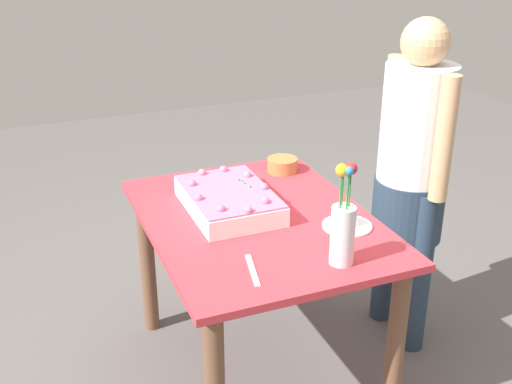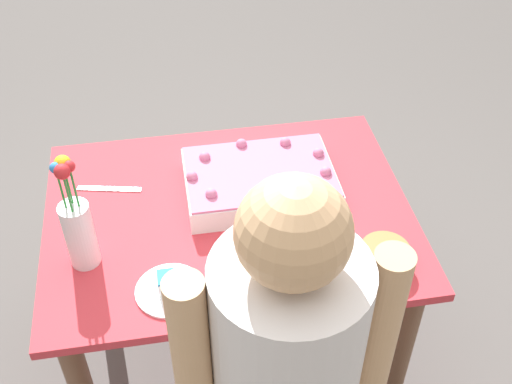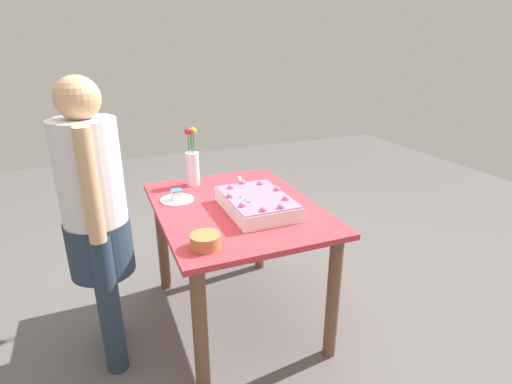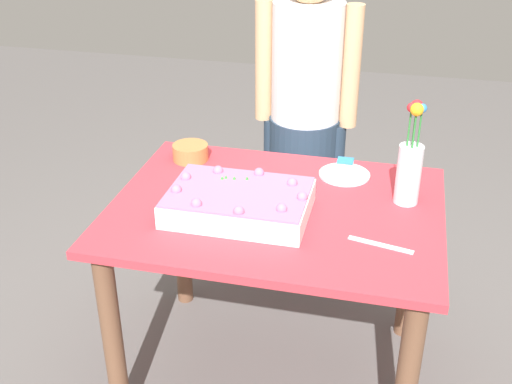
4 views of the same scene
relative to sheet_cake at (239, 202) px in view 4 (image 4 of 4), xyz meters
The scene contains 8 objects.
ground_plane 0.81m from the sheet_cake, 35.64° to the left, with size 8.00×8.00×0.00m, color #5F5B59.
dining_table 0.23m from the sheet_cake, 35.64° to the left, with size 1.14×0.86×0.76m.
sheet_cake is the anchor object (origin of this frame).
serving_plate_with_slice 0.49m from the sheet_cake, 49.53° to the left, with size 0.19×0.19×0.06m.
cake_knife 0.49m from the sheet_cake, 10.52° to the right, with size 0.21×0.02×0.00m, color silver.
flower_vase 0.59m from the sheet_cake, 21.48° to the left, with size 0.08×0.08×0.37m.
fruit_bowl 0.47m from the sheet_cake, 128.66° to the left, with size 0.14×0.14×0.06m, color #B97841.
person_standing 0.82m from the sheet_cake, 83.80° to the left, with size 0.45×0.31×1.49m.
Camera 4 is at (0.38, -1.89, 1.85)m, focal length 45.00 mm.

